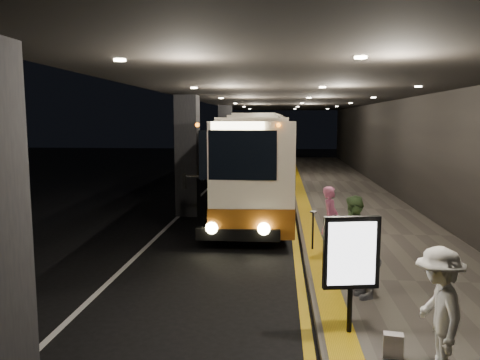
{
  "coord_description": "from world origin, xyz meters",
  "views": [
    {
      "loc": [
        1.87,
        -12.9,
        3.5
      ],
      "look_at": [
        0.68,
        1.09,
        1.7
      ],
      "focal_mm": 35.0,
      "sensor_mm": 36.0,
      "label": 1
    }
  ],
  "objects_px": {
    "coach_third": "(269,137)",
    "coach_main": "(251,169)",
    "passenger_waiting_grey": "(366,256)",
    "passenger_waiting_green": "(353,237)",
    "coach_second": "(262,148)",
    "passenger_boarding": "(330,219)",
    "passenger_waiting_white": "(438,312)",
    "bag_plain": "(393,345)",
    "stanchion_post": "(313,231)",
    "bag_polka": "(356,282)",
    "info_sign": "(351,255)"
  },
  "relations": [
    {
      "from": "info_sign",
      "to": "stanchion_post",
      "type": "height_order",
      "value": "info_sign"
    },
    {
      "from": "coach_third",
      "to": "info_sign",
      "type": "relative_size",
      "value": 6.57
    },
    {
      "from": "coach_second",
      "to": "passenger_waiting_white",
      "type": "bearing_deg",
      "value": -79.52
    },
    {
      "from": "coach_second",
      "to": "coach_third",
      "type": "distance_m",
      "value": 17.72
    },
    {
      "from": "passenger_waiting_grey",
      "to": "stanchion_post",
      "type": "bearing_deg",
      "value": 172.61
    },
    {
      "from": "bag_polka",
      "to": "stanchion_post",
      "type": "relative_size",
      "value": 0.35
    },
    {
      "from": "passenger_waiting_white",
      "to": "bag_polka",
      "type": "bearing_deg",
      "value": -168.91
    },
    {
      "from": "bag_plain",
      "to": "info_sign",
      "type": "relative_size",
      "value": 0.18
    },
    {
      "from": "coach_second",
      "to": "passenger_waiting_grey",
      "type": "height_order",
      "value": "coach_second"
    },
    {
      "from": "coach_third",
      "to": "passenger_boarding",
      "type": "distance_m",
      "value": 34.35
    },
    {
      "from": "passenger_boarding",
      "to": "bag_plain",
      "type": "height_order",
      "value": "passenger_boarding"
    },
    {
      "from": "coach_third",
      "to": "passenger_waiting_green",
      "type": "height_order",
      "value": "coach_third"
    },
    {
      "from": "bag_plain",
      "to": "stanchion_post",
      "type": "relative_size",
      "value": 0.34
    },
    {
      "from": "passenger_waiting_white",
      "to": "info_sign",
      "type": "relative_size",
      "value": 0.92
    },
    {
      "from": "passenger_waiting_white",
      "to": "info_sign",
      "type": "distance_m",
      "value": 1.55
    },
    {
      "from": "coach_third",
      "to": "bag_polka",
      "type": "relative_size",
      "value": 35.47
    },
    {
      "from": "coach_main",
      "to": "coach_third",
      "type": "relative_size",
      "value": 0.91
    },
    {
      "from": "info_sign",
      "to": "stanchion_post",
      "type": "distance_m",
      "value": 4.88
    },
    {
      "from": "passenger_waiting_white",
      "to": "passenger_waiting_grey",
      "type": "bearing_deg",
      "value": -170.25
    },
    {
      "from": "info_sign",
      "to": "stanchion_post",
      "type": "bearing_deg",
      "value": 82.78
    },
    {
      "from": "coach_third",
      "to": "passenger_boarding",
      "type": "height_order",
      "value": "coach_third"
    },
    {
      "from": "info_sign",
      "to": "passenger_waiting_grey",
      "type": "bearing_deg",
      "value": 61.44
    },
    {
      "from": "coach_third",
      "to": "passenger_waiting_green",
      "type": "bearing_deg",
      "value": -82.25
    },
    {
      "from": "coach_main",
      "to": "bag_plain",
      "type": "xyz_separation_m",
      "value": [
        2.72,
        -10.98,
        -1.34
      ]
    },
    {
      "from": "bag_polka",
      "to": "bag_plain",
      "type": "distance_m",
      "value": 2.62
    },
    {
      "from": "passenger_waiting_green",
      "to": "passenger_waiting_grey",
      "type": "distance_m",
      "value": 1.16
    },
    {
      "from": "passenger_waiting_grey",
      "to": "stanchion_post",
      "type": "distance_m",
      "value": 3.35
    },
    {
      "from": "bag_polka",
      "to": "info_sign",
      "type": "xyz_separation_m",
      "value": [
        -0.4,
        -1.89,
        1.09
      ]
    },
    {
      "from": "bag_polka",
      "to": "bag_plain",
      "type": "xyz_separation_m",
      "value": [
        0.11,
        -2.62,
        -0.0
      ]
    },
    {
      "from": "passenger_waiting_green",
      "to": "info_sign",
      "type": "bearing_deg",
      "value": -23.09
    },
    {
      "from": "coach_second",
      "to": "passenger_boarding",
      "type": "height_order",
      "value": "coach_second"
    },
    {
      "from": "info_sign",
      "to": "stanchion_post",
      "type": "relative_size",
      "value": 1.88
    },
    {
      "from": "stanchion_post",
      "to": "passenger_waiting_green",
      "type": "bearing_deg",
      "value": -71.2
    },
    {
      "from": "passenger_boarding",
      "to": "passenger_waiting_green",
      "type": "height_order",
      "value": "passenger_waiting_green"
    },
    {
      "from": "coach_third",
      "to": "info_sign",
      "type": "bearing_deg",
      "value": -83.22
    },
    {
      "from": "passenger_waiting_white",
      "to": "passenger_waiting_grey",
      "type": "height_order",
      "value": "passenger_waiting_white"
    },
    {
      "from": "coach_third",
      "to": "passenger_waiting_grey",
      "type": "relative_size",
      "value": 7.79
    },
    {
      "from": "coach_main",
      "to": "bag_plain",
      "type": "distance_m",
      "value": 11.39
    },
    {
      "from": "stanchion_post",
      "to": "passenger_waiting_grey",
      "type": "bearing_deg",
      "value": -76.61
    },
    {
      "from": "info_sign",
      "to": "coach_main",
      "type": "bearing_deg",
      "value": 91.94
    },
    {
      "from": "passenger_waiting_grey",
      "to": "coach_third",
      "type": "bearing_deg",
      "value": 163.36
    },
    {
      "from": "passenger_waiting_white",
      "to": "bag_plain",
      "type": "height_order",
      "value": "passenger_waiting_white"
    },
    {
      "from": "passenger_waiting_white",
      "to": "info_sign",
      "type": "bearing_deg",
      "value": -139.34
    },
    {
      "from": "coach_third",
      "to": "passenger_waiting_green",
      "type": "relative_size",
      "value": 7.01
    },
    {
      "from": "passenger_waiting_white",
      "to": "bag_polka",
      "type": "height_order",
      "value": "passenger_waiting_white"
    },
    {
      "from": "passenger_boarding",
      "to": "passenger_waiting_white",
      "type": "relative_size",
      "value": 0.97
    },
    {
      "from": "coach_third",
      "to": "coach_main",
      "type": "bearing_deg",
      "value": -86.47
    },
    {
      "from": "bag_plain",
      "to": "passenger_waiting_white",
      "type": "bearing_deg",
      "value": -42.84
    },
    {
      "from": "info_sign",
      "to": "passenger_waiting_green",
      "type": "bearing_deg",
      "value": 70.21
    },
    {
      "from": "passenger_waiting_green",
      "to": "passenger_waiting_white",
      "type": "bearing_deg",
      "value": -6.11
    }
  ]
}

